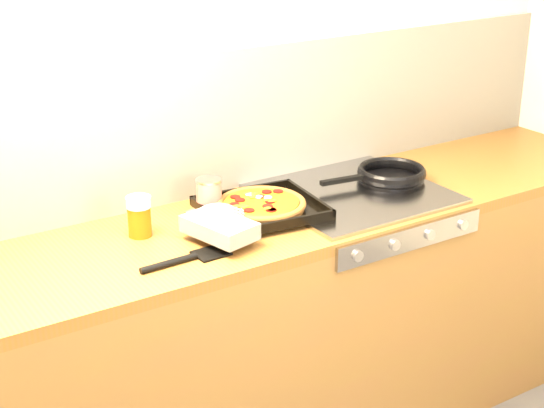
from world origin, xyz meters
TOP-DOWN VIEW (x-y plane):
  - room_shell at (0.00, 1.39)m, footprint 3.20×3.20m
  - counter_run at (0.00, 1.10)m, footprint 3.20×0.62m
  - stovetop at (0.45, 1.10)m, footprint 0.60×0.56m
  - pizza_on_tray at (0.02, 1.09)m, footprint 0.52×0.42m
  - frying_pan at (0.63, 1.12)m, footprint 0.43×0.28m
  - tomato_can at (-0.05, 1.23)m, footprint 0.10×0.10m
  - juice_glass at (-0.32, 1.18)m, footprint 0.10×0.10m
  - wooden_spoon at (0.03, 1.31)m, footprint 0.29×0.13m
  - black_spatula at (-0.28, 0.94)m, footprint 0.28×0.09m

SIDE VIEW (x-z plane):
  - counter_run at x=0.00m, z-range 0.00..0.90m
  - stovetop at x=0.45m, z-range 0.90..0.92m
  - black_spatula at x=-0.28m, z-range 0.90..0.92m
  - wooden_spoon at x=0.03m, z-range 0.90..0.92m
  - frying_pan at x=0.63m, z-range 0.92..0.96m
  - pizza_on_tray at x=0.02m, z-range 0.91..0.97m
  - tomato_can at x=-0.05m, z-range 0.90..1.02m
  - juice_glass at x=-0.32m, z-range 0.90..1.03m
  - room_shell at x=0.00m, z-range -0.45..2.75m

